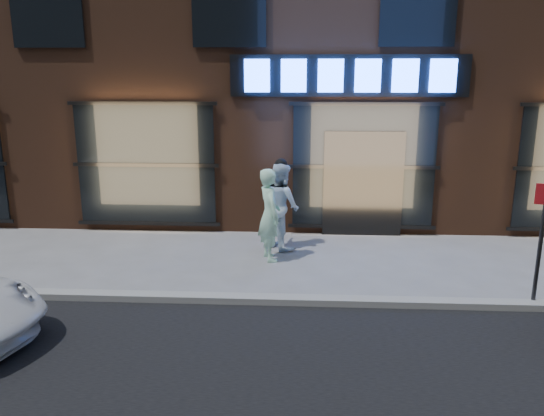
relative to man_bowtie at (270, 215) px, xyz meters
The scene contains 6 objects.
ground 3.08m from the man_bowtie, 46.32° to the right, with size 90.00×90.00×0.00m, color slate.
curb 3.06m from the man_bowtie, 46.32° to the right, with size 60.00×0.25×0.12m, color gray.
storefront_building 7.51m from the man_bowtie, 70.96° to the left, with size 30.20×8.28×10.30m.
man_bowtie is the anchor object (origin of this frame).
man_cap 0.82m from the man_bowtie, 76.29° to the left, with size 0.90×0.70×1.85m, color white.
sign_post 4.82m from the man_bowtie, 24.86° to the right, with size 0.32×0.11×2.03m.
Camera 1 is at (-1.42, -8.00, 3.63)m, focal length 35.00 mm.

